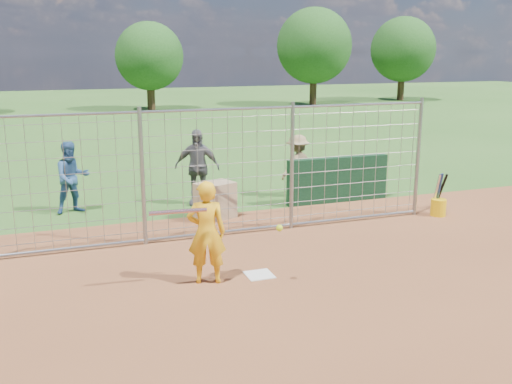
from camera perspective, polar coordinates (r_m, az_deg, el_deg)
name	(u,v)px	position (r m, az deg, el deg)	size (l,w,h in m)	color
ground	(255,271)	(9.58, -0.08, -7.92)	(100.00, 100.00, 0.00)	#2D591E
infield_dirt	(340,360)	(7.10, 8.41, -16.28)	(18.00, 18.00, 0.00)	brown
home_plate	(259,275)	(9.40, 0.33, -8.29)	(0.43, 0.43, 0.02)	silver
dugout_wall	(338,180)	(13.91, 8.17, 1.22)	(2.60, 0.20, 1.10)	#11381E
batter	(207,233)	(8.90, -4.97, -4.06)	(0.60, 0.39, 1.65)	#F4AD15
bystander_a	(72,178)	(13.43, -17.91, 1.39)	(0.79, 0.62, 1.63)	#294D7B
bystander_b	(197,167)	(13.52, -5.92, 2.48)	(1.06, 0.44, 1.81)	#535458
bystander_c	(297,166)	(14.28, 4.16, 2.61)	(1.01, 0.58, 1.57)	#91774F
equipment_bin	(215,201)	(12.45, -4.10, -0.86)	(0.80, 0.55, 0.80)	tan
equipment_in_play	(203,216)	(8.54, -5.31, -2.36)	(1.98, 0.44, 0.40)	silver
bucket_with_bats	(438,205)	(13.30, 17.77, -1.24)	(0.34, 0.39, 0.97)	yellow
backstop_fence	(221,174)	(11.05, -3.57, 1.83)	(9.08, 0.08, 2.60)	gray
tree_line	(151,49)	(37.02, -10.49, 13.86)	(44.66, 6.72, 6.48)	#3F2B19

